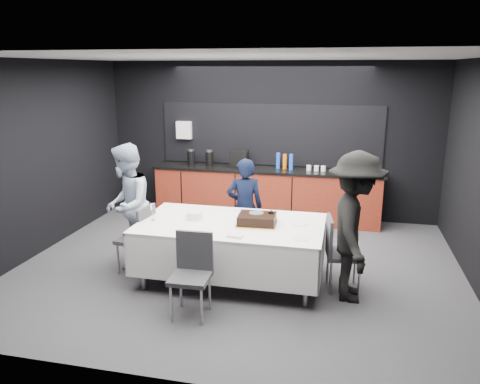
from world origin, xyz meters
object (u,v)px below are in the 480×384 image
Objects in this scene: cake_assembly at (257,219)px; chair_right at (338,248)px; champagne_flute at (153,208)px; person_center at (245,208)px; party_table at (231,233)px; chair_left at (140,234)px; plate_stack at (195,215)px; chair_near at (192,268)px; person_right at (355,227)px; person_left at (127,206)px.

cake_assembly is 0.55× the size of chair_right.
person_center is (0.99, 0.99, -0.22)m from champagne_flute.
party_table is 2.51× the size of chair_left.
cake_assembly is at bearing -0.96° from plate_stack.
person_center is at bearing 45.23° from champagne_flute.
plate_stack is 0.23× the size of chair_near.
person_right is at bearing 23.71° from chair_near.
person_left is (-0.51, 0.31, -0.09)m from champagne_flute.
chair_right is 0.64× the size of person_center.
plate_stack is at bearing 44.23° from person_center.
party_table is 4.52× the size of cake_assembly.
plate_stack is 0.15× the size of person_center.
cake_assembly reaches higher than chair_right.
cake_assembly reaches higher than chair_near.
champagne_flute is 0.24× the size of chair_near.
plate_stack is 0.97m from person_center.
champagne_flute is at bearing -172.82° from party_table.
person_left is at bearing 171.68° from plate_stack.
person_left is at bearing 177.17° from chair_right.
chair_left is at bearing 37.29° from person_left.
person_right is (1.51, -0.15, 0.25)m from party_table.
champagne_flute is 0.24× the size of chair_left.
person_right is (1.53, -1.02, 0.16)m from person_center.
chair_right is (1.00, 0.02, -0.31)m from cake_assembly.
person_right reaches higher than chair_left.
chair_near is (-0.22, -0.91, -0.11)m from party_table.
person_center is at bearing 112.05° from cake_assembly.
chair_near is (-1.55, -0.96, 0.00)m from chair_right.
party_table is at bearing -178.09° from chair_right.
chair_near is 0.55× the size of person_left.
person_center is (-0.01, 0.87, 0.08)m from party_table.
chair_right is at bearing 132.91° from person_center.
party_table is 0.39m from cake_assembly.
cake_assembly is 2.41× the size of plate_stack.
party_table is at bearing 1.73° from chair_left.
person_left is (-0.27, 0.22, 0.31)m from chair_left.
party_table is 0.53m from plate_stack.
party_table is 1.05m from champagne_flute.
person_left is 0.96× the size of person_right.
plate_stack is 0.12× the size of person_right.
person_left reaches higher than chair_right.
chair_right is at bearing 1.82° from chair_left.
party_table is at bearing 69.46° from person_left.
person_left reaches higher than chair_near.
cake_assembly is 1.20m from person_right.
plate_stack is (-0.82, 0.01, -0.01)m from cake_assembly.
chair_near is at bearing 67.81° from person_center.
person_center reaches higher than chair_near.
person_left is at bearing 139.69° from chair_near.
chair_right is 1.59m from person_center.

